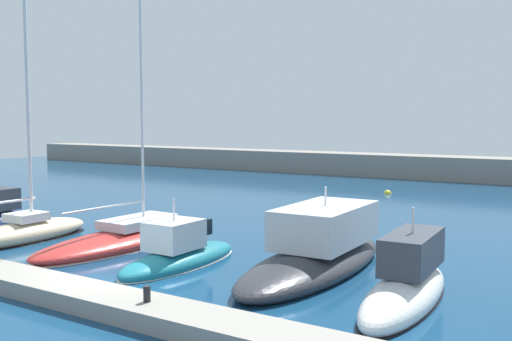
{
  "coord_description": "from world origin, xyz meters",
  "views": [
    {
      "loc": [
        14.21,
        -13.24,
        5.5
      ],
      "look_at": [
        1.55,
        6.47,
        3.45
      ],
      "focal_mm": 41.14,
      "sensor_mm": 36.0,
      "label": 1
    }
  ],
  "objects_px": {
    "motorboat_charcoal_sixth": "(318,250)",
    "motorboat_white_seventh": "(407,285)",
    "sailboat_sand_third": "(26,230)",
    "dock_bollard": "(147,294)",
    "sailboat_red_fourth": "(132,236)",
    "motorboat_teal_fifth": "(179,255)",
    "mooring_buoy_yellow": "(388,194)"
  },
  "relations": [
    {
      "from": "motorboat_charcoal_sixth",
      "to": "motorboat_white_seventh",
      "type": "xyz_separation_m",
      "value": [
        3.98,
        -2.04,
        -0.2
      ]
    },
    {
      "from": "sailboat_sand_third",
      "to": "dock_bollard",
      "type": "distance_m",
      "value": 13.05
    },
    {
      "from": "sailboat_sand_third",
      "to": "motorboat_charcoal_sixth",
      "type": "distance_m",
      "value": 13.78
    },
    {
      "from": "sailboat_red_fourth",
      "to": "motorboat_white_seventh",
      "type": "xyz_separation_m",
      "value": [
        12.96,
        -1.58,
        0.15
      ]
    },
    {
      "from": "sailboat_sand_third",
      "to": "dock_bollard",
      "type": "relative_size",
      "value": 32.66
    },
    {
      "from": "dock_bollard",
      "to": "motorboat_charcoal_sixth",
      "type": "bearing_deg",
      "value": 78.86
    },
    {
      "from": "sailboat_red_fourth",
      "to": "motorboat_teal_fifth",
      "type": "relative_size",
      "value": 3.59
    },
    {
      "from": "motorboat_teal_fifth",
      "to": "sailboat_red_fourth",
      "type": "bearing_deg",
      "value": 66.37
    },
    {
      "from": "motorboat_teal_fifth",
      "to": "motorboat_charcoal_sixth",
      "type": "distance_m",
      "value": 5.26
    },
    {
      "from": "motorboat_teal_fifth",
      "to": "motorboat_charcoal_sixth",
      "type": "bearing_deg",
      "value": -65.35
    },
    {
      "from": "mooring_buoy_yellow",
      "to": "sailboat_red_fourth",
      "type": "bearing_deg",
      "value": -98.31
    },
    {
      "from": "motorboat_white_seventh",
      "to": "sailboat_sand_third",
      "type": "bearing_deg",
      "value": 88.08
    },
    {
      "from": "mooring_buoy_yellow",
      "to": "dock_bollard",
      "type": "relative_size",
      "value": 1.27
    },
    {
      "from": "motorboat_white_seventh",
      "to": "dock_bollard",
      "type": "relative_size",
      "value": 15.84
    },
    {
      "from": "motorboat_white_seventh",
      "to": "dock_bollard",
      "type": "distance_m",
      "value": 7.7
    },
    {
      "from": "sailboat_sand_third",
      "to": "dock_bollard",
      "type": "height_order",
      "value": "sailboat_sand_third"
    },
    {
      "from": "sailboat_red_fourth",
      "to": "dock_bollard",
      "type": "relative_size",
      "value": 51.6
    },
    {
      "from": "motorboat_charcoal_sixth",
      "to": "motorboat_teal_fifth",
      "type": "bearing_deg",
      "value": 113.53
    },
    {
      "from": "motorboat_white_seventh",
      "to": "mooring_buoy_yellow",
      "type": "relative_size",
      "value": 12.46
    },
    {
      "from": "motorboat_teal_fifth",
      "to": "mooring_buoy_yellow",
      "type": "relative_size",
      "value": 11.29
    },
    {
      "from": "sailboat_sand_third",
      "to": "mooring_buoy_yellow",
      "type": "distance_m",
      "value": 26.35
    },
    {
      "from": "motorboat_teal_fifth",
      "to": "dock_bollard",
      "type": "relative_size",
      "value": 14.36
    },
    {
      "from": "sailboat_sand_third",
      "to": "dock_bollard",
      "type": "xyz_separation_m",
      "value": [
        12.08,
        -4.94,
        0.26
      ]
    },
    {
      "from": "motorboat_teal_fifth",
      "to": "dock_bollard",
      "type": "distance_m",
      "value": 6.16
    },
    {
      "from": "sailboat_sand_third",
      "to": "motorboat_teal_fifth",
      "type": "height_order",
      "value": "sailboat_sand_third"
    },
    {
      "from": "sailboat_sand_third",
      "to": "mooring_buoy_yellow",
      "type": "height_order",
      "value": "sailboat_sand_third"
    },
    {
      "from": "sailboat_red_fourth",
      "to": "mooring_buoy_yellow",
      "type": "bearing_deg",
      "value": -7.91
    },
    {
      "from": "motorboat_teal_fifth",
      "to": "mooring_buoy_yellow",
      "type": "xyz_separation_m",
      "value": [
        -0.88,
        24.85,
        -0.38
      ]
    },
    {
      "from": "motorboat_charcoal_sixth",
      "to": "motorboat_white_seventh",
      "type": "height_order",
      "value": "motorboat_charcoal_sixth"
    },
    {
      "from": "motorboat_charcoal_sixth",
      "to": "motorboat_white_seventh",
      "type": "distance_m",
      "value": 4.48
    },
    {
      "from": "mooring_buoy_yellow",
      "to": "dock_bollard",
      "type": "height_order",
      "value": "dock_bollard"
    },
    {
      "from": "sailboat_red_fourth",
      "to": "motorboat_teal_fifth",
      "type": "height_order",
      "value": "sailboat_red_fourth"
    }
  ]
}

